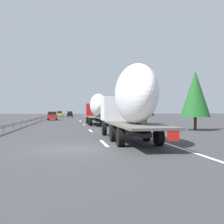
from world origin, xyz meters
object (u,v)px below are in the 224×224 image
truck_trailing (130,101)px  car_black_suv (70,114)px  car_yellow_coupe (60,114)px  road_sign (104,110)px  truck_lead (97,108)px  car_red_compact (52,116)px

truck_trailing → car_black_suv: bearing=3.2°
car_yellow_coupe → truck_trailing: bearing=-174.6°
truck_trailing → road_sign: 35.66m
car_black_suv → road_sign: (-30.65, -6.80, 1.31)m
car_black_suv → truck_trailing: bearing=-176.8°
truck_lead → road_sign: bearing=-11.3°
truck_lead → car_black_suv: truck_lead is taller
car_red_compact → road_sign: (-4.33, -10.54, 1.31)m
truck_lead → car_black_suv: size_ratio=2.61×
truck_trailing → car_yellow_coupe: 76.34m
truck_lead → truck_trailing: truck_trailing is taller
car_red_compact → car_yellow_coupe: 36.13m
truck_trailing → road_sign: size_ratio=3.73×
car_red_compact → car_yellow_coupe: bearing=-0.4°
car_red_compact → car_black_suv: size_ratio=1.00×
truck_trailing → car_black_suv: 66.29m
truck_lead → road_sign: truck_lead is taller
truck_trailing → car_red_compact: truck_trailing is taller
car_black_suv → road_sign: road_sign is taller
truck_trailing → car_black_suv: size_ratio=2.57×
road_sign → car_red_compact: bearing=67.7°
car_black_suv → car_yellow_coupe: car_yellow_coupe is taller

